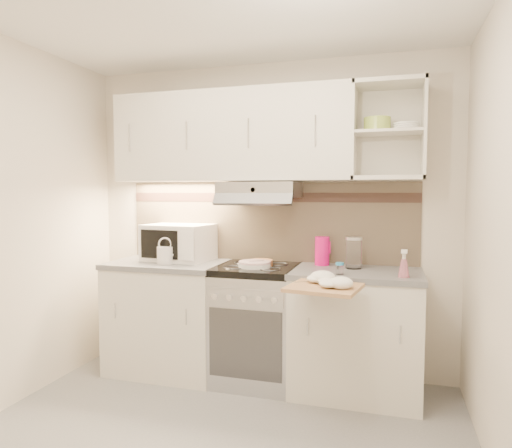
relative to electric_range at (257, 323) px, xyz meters
name	(u,v)px	position (x,y,z in m)	size (l,w,h in m)	color
room_shell	(223,165)	(0.00, -0.73, 1.18)	(3.04, 2.84, 2.52)	beige
base_cabinet_left	(169,319)	(-0.75, 0.00, -0.02)	(0.90, 0.60, 0.86)	silver
worktop_left	(168,264)	(-0.75, 0.00, 0.43)	(0.92, 0.62, 0.04)	slate
base_cabinet_right	(356,335)	(0.75, 0.00, -0.02)	(0.90, 0.60, 0.86)	silver
worktop_right	(357,273)	(0.75, 0.00, 0.43)	(0.92, 0.62, 0.04)	slate
electric_range	(257,323)	(0.00, 0.00, 0.00)	(0.60, 0.60, 0.90)	#B7B7BC
microwave	(179,242)	(-0.71, 0.11, 0.60)	(0.57, 0.44, 0.30)	white
watering_can	(166,254)	(-0.71, -0.10, 0.52)	(0.24, 0.13, 0.21)	silver
plate_stack	(255,264)	(0.00, -0.07, 0.47)	(0.24, 0.24, 0.05)	white
bread_loaf	(261,263)	(0.03, 0.02, 0.47)	(0.18, 0.18, 0.04)	#A5703D
pink_pitcher	(322,251)	(0.48, 0.18, 0.56)	(0.12, 0.11, 0.22)	#DA096A
glass_jar	(354,253)	(0.72, 0.08, 0.57)	(0.12, 0.12, 0.23)	silver
spice_jar	(340,268)	(0.65, -0.19, 0.49)	(0.06, 0.06, 0.08)	white
spray_bottle	(404,266)	(1.07, -0.18, 0.53)	(0.08, 0.08, 0.20)	pink
cutting_board	(324,288)	(0.59, -0.52, 0.42)	(0.43, 0.38, 0.02)	tan
dish_towel	(330,279)	(0.62, -0.51, 0.47)	(0.30, 0.25, 0.08)	white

